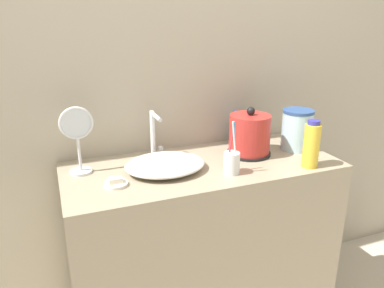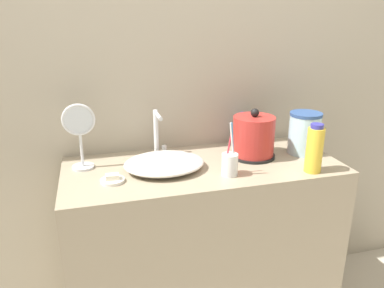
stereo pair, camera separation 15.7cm
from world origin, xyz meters
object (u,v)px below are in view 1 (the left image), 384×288
object	(u,v)px
toothbrush_cup	(232,162)
lotion_bottle	(235,130)
electric_kettle	(249,136)
faucet	(155,132)
water_pitcher	(297,130)
vanity_mirror	(77,136)
shampoo_bottle	(311,145)

from	to	relation	value
toothbrush_cup	lotion_bottle	world-z (taller)	toothbrush_cup
electric_kettle	lotion_bottle	size ratio (longest dim) A/B	1.33
faucet	toothbrush_cup	bearing A→B (deg)	-50.91
electric_kettle	water_pitcher	size ratio (longest dim) A/B	1.16
faucet	electric_kettle	bearing A→B (deg)	-16.75
faucet	electric_kettle	world-z (taller)	electric_kettle
electric_kettle	vanity_mirror	size ratio (longest dim) A/B	0.81
electric_kettle	water_pitcher	xyz separation A→B (m)	(0.25, -0.02, 0.01)
electric_kettle	vanity_mirror	bearing A→B (deg)	175.09
shampoo_bottle	lotion_bottle	bearing A→B (deg)	112.74
toothbrush_cup	shampoo_bottle	world-z (taller)	toothbrush_cup
faucet	vanity_mirror	size ratio (longest dim) A/B	0.76
faucet	lotion_bottle	xyz separation A→B (m)	(0.42, 0.03, -0.05)
toothbrush_cup	lotion_bottle	distance (m)	0.38
toothbrush_cup	water_pitcher	size ratio (longest dim) A/B	1.16
toothbrush_cup	water_pitcher	bearing A→B (deg)	19.60
lotion_bottle	shampoo_bottle	size ratio (longest dim) A/B	0.83
lotion_bottle	shampoo_bottle	world-z (taller)	shampoo_bottle
shampoo_bottle	vanity_mirror	size ratio (longest dim) A/B	0.73
faucet	electric_kettle	size ratio (longest dim) A/B	0.94
water_pitcher	shampoo_bottle	bearing A→B (deg)	-110.75
electric_kettle	vanity_mirror	world-z (taller)	vanity_mirror
vanity_mirror	water_pitcher	xyz separation A→B (m)	(0.99, -0.08, -0.06)
lotion_bottle	vanity_mirror	size ratio (longest dim) A/B	0.61
lotion_bottle	vanity_mirror	world-z (taller)	vanity_mirror
lotion_bottle	shampoo_bottle	bearing A→B (deg)	-67.26
toothbrush_cup	vanity_mirror	world-z (taller)	vanity_mirror
shampoo_bottle	water_pitcher	size ratio (longest dim) A/B	1.06
faucet	toothbrush_cup	distance (m)	0.38
electric_kettle	water_pitcher	bearing A→B (deg)	-4.29
electric_kettle	shampoo_bottle	world-z (taller)	electric_kettle
toothbrush_cup	electric_kettle	bearing A→B (deg)	43.85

